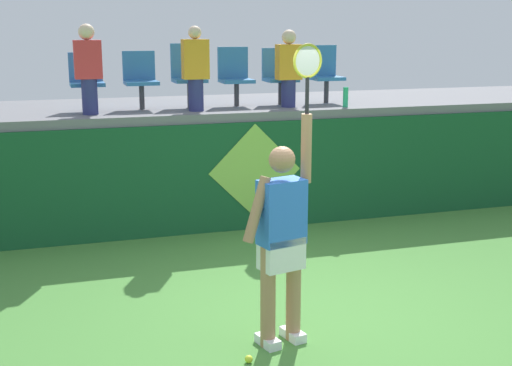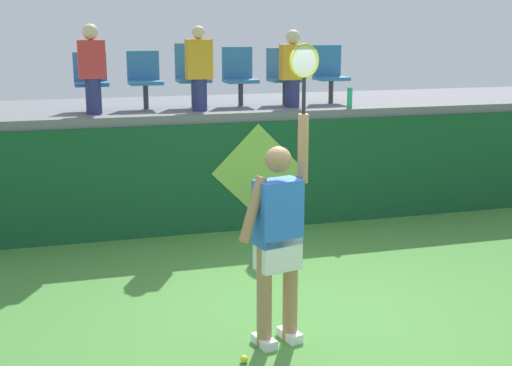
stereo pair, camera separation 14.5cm
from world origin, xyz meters
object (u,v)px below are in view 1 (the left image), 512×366
Objects in this scene: stadium_chair_1 at (140,77)px; spectator_0 at (195,68)px; tennis_ball at (249,359)px; stadium_chair_0 at (87,79)px; tennis_player at (282,234)px; water_bottle at (346,97)px; stadium_chair_2 at (188,73)px; stadium_chair_5 at (325,72)px; stadium_chair_4 at (279,74)px; stadium_chair_3 at (235,74)px; spectator_2 at (88,67)px; spectator_1 at (289,67)px.

stadium_chair_1 is 0.83m from spectator_0.
stadium_chair_0 is at bearing 100.93° from tennis_ball.
tennis_ball is 0.09× the size of stadium_chair_0.
water_bottle is at bearing 58.62° from tennis_player.
stadium_chair_5 is (2.04, -0.00, -0.02)m from stadium_chair_2.
stadium_chair_1 is 2.00m from stadium_chair_4.
spectator_0 is at bearing -90.00° from stadium_chair_2.
stadium_chair_2 is (-2.09, 0.66, 0.33)m from water_bottle.
stadium_chair_3 is at bearing 79.52° from tennis_player.
stadium_chair_0 is 0.92× the size of stadium_chair_5.
spectator_0 is at bearing -18.89° from stadium_chair_0.
stadium_chair_0 is (-1.26, 4.27, 1.02)m from tennis_player.
stadium_chair_1 is at bearing 0.08° from stadium_chair_0.
stadium_chair_4 reaches higher than stadium_chair_1.
tennis_ball is at bearing -119.11° from stadium_chair_5.
spectator_2 is (-1.38, 0.04, 0.03)m from spectator_0.
spectator_0 is (0.00, -0.48, 0.10)m from stadium_chair_2.
stadium_chair_1 is 0.95× the size of stadium_chair_3.
stadium_chair_5 is 0.73× the size of spectator_2.
water_bottle is 1.05m from stadium_chair_4.
spectator_2 is at bearing -170.79° from stadium_chair_4.
water_bottle is at bearing -86.08° from stadium_chair_5.
stadium_chair_4 is 0.70× the size of spectator_2.
spectator_1 is (1.33, 0.07, -0.02)m from spectator_0.
spectator_2 is at bearing 108.15° from tennis_player.
water_bottle is at bearing -13.39° from stadium_chair_1.
spectator_1 is (1.33, -0.41, 0.08)m from stadium_chair_2.
tennis_player is 9.21× the size of water_bottle.
stadium_chair_0 is at bearing 171.55° from spectator_1.
stadium_chair_0 is 2.05m from stadium_chair_3.
stadium_chair_4 is 1.42m from spectator_0.
stadium_chair_3 is at bearing 155.00° from water_bottle.
stadium_chair_2 reaches higher than stadium_chair_0.
stadium_chair_1 is (-0.17, 4.55, 1.97)m from tennis_ball.
stadium_chair_2 is (0.66, 0.01, 0.04)m from stadium_chair_1.
stadium_chair_0 is 0.71m from stadium_chair_1.
spectator_0 is at bearing -35.44° from stadium_chair_1.
water_bottle is (2.21, 3.62, 0.73)m from tennis_player.
spectator_0 is at bearing -1.50° from spectator_2.
tennis_player reaches higher than water_bottle.
water_bottle is 0.36× the size of stadium_chair_0.
stadium_chair_3 reaches higher than stadium_chair_4.
tennis_player is 2.40× the size of spectator_1.
spectator_0 is (0.66, -0.47, 0.15)m from stadium_chair_1.
tennis_ball is 4.72m from spectator_2.
spectator_1 reaches higher than stadium_chair_5.
tennis_player is 3.33× the size of stadium_chair_0.
stadium_chair_0 is 0.69× the size of spectator_0.
water_bottle is at bearing -10.69° from stadium_chair_0.
spectator_0 is at bearing -144.66° from stadium_chair_3.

